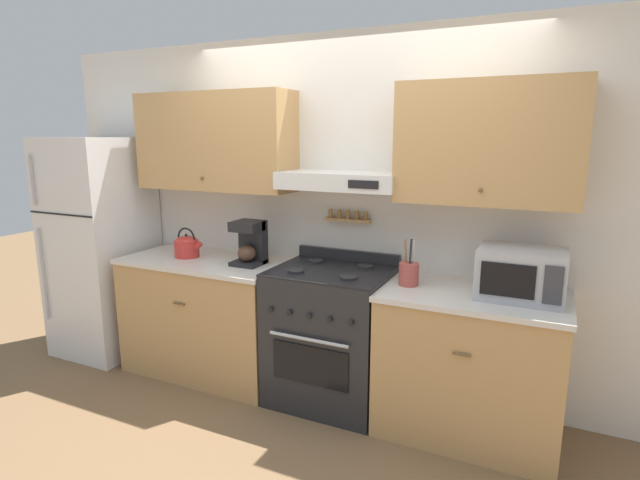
% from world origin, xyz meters
% --- Properties ---
extents(ground_plane, '(16.00, 16.00, 0.00)m').
position_xyz_m(ground_plane, '(0.00, 0.00, 0.00)').
color(ground_plane, brown).
extents(wall_back, '(5.20, 0.46, 2.55)m').
position_xyz_m(wall_back, '(-0.05, 0.64, 1.46)').
color(wall_back, silver).
rests_on(wall_back, ground_plane).
extents(counter_left, '(1.31, 0.69, 0.92)m').
position_xyz_m(counter_left, '(-1.05, 0.35, 0.46)').
color(counter_left, tan).
rests_on(counter_left, ground_plane).
extents(counter_right, '(1.09, 0.69, 0.92)m').
position_xyz_m(counter_right, '(0.94, 0.35, 0.46)').
color(counter_right, tan).
rests_on(counter_right, ground_plane).
extents(stove_range, '(0.79, 0.68, 1.03)m').
position_xyz_m(stove_range, '(0.00, 0.35, 0.48)').
color(stove_range, '#232326').
rests_on(stove_range, ground_plane).
extents(refrigerator, '(0.70, 0.74, 1.83)m').
position_xyz_m(refrigerator, '(-2.13, 0.31, 0.92)').
color(refrigerator, white).
rests_on(refrigerator, ground_plane).
extents(tea_kettle, '(0.24, 0.19, 0.23)m').
position_xyz_m(tea_kettle, '(-1.23, 0.34, 1.00)').
color(tea_kettle, red).
rests_on(tea_kettle, counter_left).
extents(coffee_maker, '(0.21, 0.22, 0.32)m').
position_xyz_m(coffee_maker, '(-0.66, 0.37, 1.07)').
color(coffee_maker, black).
rests_on(coffee_maker, counter_left).
extents(microwave, '(0.48, 0.35, 0.29)m').
position_xyz_m(microwave, '(1.19, 0.36, 1.06)').
color(microwave, '#ADAFB5').
rests_on(microwave, counter_right).
extents(utensil_crock, '(0.13, 0.13, 0.30)m').
position_xyz_m(utensil_crock, '(0.54, 0.34, 0.99)').
color(utensil_crock, '#B24C42').
rests_on(utensil_crock, counter_right).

